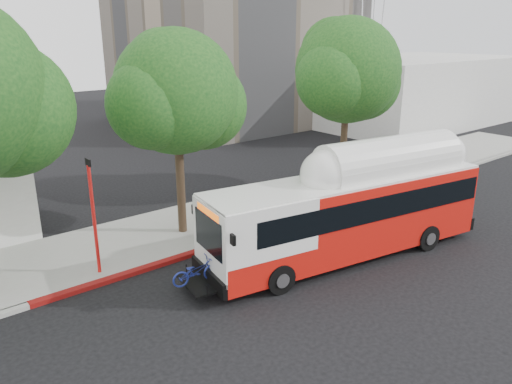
% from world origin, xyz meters
% --- Properties ---
extents(ground, '(120.00, 120.00, 0.00)m').
position_xyz_m(ground, '(0.00, 0.00, 0.00)').
color(ground, black).
rests_on(ground, ground).
extents(sidewalk, '(60.00, 5.00, 0.15)m').
position_xyz_m(sidewalk, '(0.00, 6.50, 0.07)').
color(sidewalk, gray).
rests_on(sidewalk, ground).
extents(curb_strip, '(60.00, 0.30, 0.15)m').
position_xyz_m(curb_strip, '(0.00, 3.90, 0.07)').
color(curb_strip, gray).
rests_on(curb_strip, ground).
extents(red_curb_segment, '(10.00, 0.32, 0.16)m').
position_xyz_m(red_curb_segment, '(-3.00, 3.90, 0.08)').
color(red_curb_segment, maroon).
rests_on(red_curb_segment, ground).
extents(street_tree_mid, '(5.75, 5.00, 8.62)m').
position_xyz_m(street_tree_mid, '(-0.59, 6.06, 5.91)').
color(street_tree_mid, '#2D2116').
rests_on(street_tree_mid, ground).
extents(street_tree_right, '(6.21, 5.40, 9.18)m').
position_xyz_m(street_tree_right, '(9.44, 5.86, 6.26)').
color(street_tree_right, '#2D2116').
rests_on(street_tree_right, ground).
extents(horizon_block, '(20.00, 12.00, 6.00)m').
position_xyz_m(horizon_block, '(30.00, 16.00, 3.00)').
color(horizon_block, silver).
rests_on(horizon_block, ground).
extents(transit_bus, '(12.62, 4.35, 3.67)m').
position_xyz_m(transit_bus, '(2.87, 0.04, 1.72)').
color(transit_bus, red).
rests_on(transit_bus, ground).
extents(signal_pole, '(0.12, 0.41, 4.37)m').
position_xyz_m(signal_pole, '(-5.35, 4.57, 2.24)').
color(signal_pole, red).
rests_on(signal_pole, ground).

